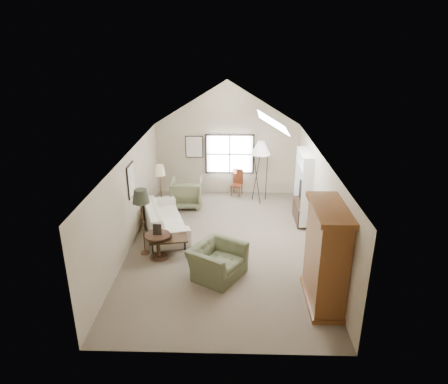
{
  "coord_description": "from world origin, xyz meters",
  "views": [
    {
      "loc": [
        0.28,
        -9.62,
        5.31
      ],
      "look_at": [
        0.0,
        0.4,
        1.4
      ],
      "focal_mm": 32.0,
      "sensor_mm": 36.0,
      "label": 1
    }
  ],
  "objects_px": {
    "sofa": "(165,218)",
    "side_chair": "(237,183)",
    "armoire": "(326,256)",
    "coffee_table": "(169,246)",
    "armchair_near": "(217,261)",
    "side_table": "(158,246)",
    "armchair_far": "(187,193)"
  },
  "relations": [
    {
      "from": "side_chair",
      "to": "armchair_far",
      "type": "bearing_deg",
      "value": -130.8
    },
    {
      "from": "sofa",
      "to": "coffee_table",
      "type": "distance_m",
      "value": 1.51
    },
    {
      "from": "armoire",
      "to": "coffee_table",
      "type": "relative_size",
      "value": 2.27
    },
    {
      "from": "sofa",
      "to": "side_chair",
      "type": "distance_m",
      "value": 3.5
    },
    {
      "from": "sofa",
      "to": "armoire",
      "type": "bearing_deg",
      "value": -148.51
    },
    {
      "from": "armchair_near",
      "to": "coffee_table",
      "type": "xyz_separation_m",
      "value": [
        -1.3,
        0.92,
        -0.14
      ]
    },
    {
      "from": "side_table",
      "to": "armchair_far",
      "type": "bearing_deg",
      "value": 84.23
    },
    {
      "from": "sofa",
      "to": "side_chair",
      "type": "bearing_deg",
      "value": -55.42
    },
    {
      "from": "sofa",
      "to": "armchair_near",
      "type": "relative_size",
      "value": 2.19
    },
    {
      "from": "side_chair",
      "to": "armchair_near",
      "type": "bearing_deg",
      "value": -77.67
    },
    {
      "from": "armoire",
      "to": "side_chair",
      "type": "distance_m",
      "value": 6.4
    },
    {
      "from": "armoire",
      "to": "armchair_far",
      "type": "relative_size",
      "value": 2.15
    },
    {
      "from": "sofa",
      "to": "side_table",
      "type": "xyz_separation_m",
      "value": [
        0.1,
        -1.6,
        -0.05
      ]
    },
    {
      "from": "armchair_near",
      "to": "coffee_table",
      "type": "distance_m",
      "value": 1.6
    },
    {
      "from": "armchair_far",
      "to": "side_chair",
      "type": "xyz_separation_m",
      "value": [
        1.67,
        1.03,
        -0.0
      ]
    },
    {
      "from": "armoire",
      "to": "side_table",
      "type": "xyz_separation_m",
      "value": [
        -3.83,
        1.71,
        -0.77
      ]
    },
    {
      "from": "coffee_table",
      "to": "side_table",
      "type": "relative_size",
      "value": 1.47
    },
    {
      "from": "coffee_table",
      "to": "side_chair",
      "type": "height_order",
      "value": "side_chair"
    },
    {
      "from": "armchair_near",
      "to": "side_chair",
      "type": "bearing_deg",
      "value": 26.7
    },
    {
      "from": "armoire",
      "to": "sofa",
      "type": "distance_m",
      "value": 5.18
    },
    {
      "from": "armoire",
      "to": "side_table",
      "type": "bearing_deg",
      "value": 155.99
    },
    {
      "from": "armoire",
      "to": "armchair_far",
      "type": "distance_m",
      "value": 6.18
    },
    {
      "from": "armchair_near",
      "to": "side_table",
      "type": "height_order",
      "value": "armchair_near"
    },
    {
      "from": "armoire",
      "to": "side_table",
      "type": "height_order",
      "value": "armoire"
    },
    {
      "from": "side_table",
      "to": "armoire",
      "type": "bearing_deg",
      "value": -24.01
    },
    {
      "from": "armoire",
      "to": "armchair_near",
      "type": "height_order",
      "value": "armoire"
    },
    {
      "from": "armoire",
      "to": "side_chair",
      "type": "relative_size",
      "value": 2.37
    },
    {
      "from": "armoire",
      "to": "sofa",
      "type": "xyz_separation_m",
      "value": [
        -3.93,
        3.31,
        -0.72
      ]
    },
    {
      "from": "armchair_near",
      "to": "side_table",
      "type": "bearing_deg",
      "value": 94.72
    },
    {
      "from": "side_table",
      "to": "side_chair",
      "type": "distance_m",
      "value": 4.83
    },
    {
      "from": "coffee_table",
      "to": "side_chair",
      "type": "xyz_separation_m",
      "value": [
        1.76,
        4.26,
        0.22
      ]
    },
    {
      "from": "armchair_far",
      "to": "coffee_table",
      "type": "height_order",
      "value": "armchair_far"
    }
  ]
}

